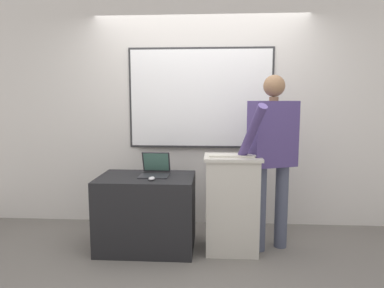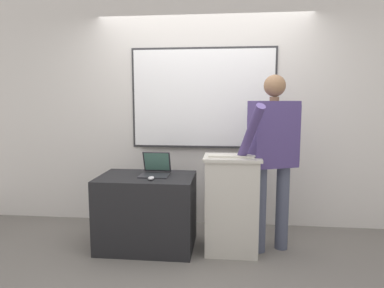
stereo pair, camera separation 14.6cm
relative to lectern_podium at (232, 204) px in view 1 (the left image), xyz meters
The scene contains 9 objects.
ground_plane 0.72m from the lectern_podium, 130.62° to the right, with size 30.00×30.00×0.00m, color slate.
back_wall 1.32m from the lectern_podium, 112.28° to the left, with size 6.40×0.17×2.88m.
lectern_podium is the anchor object (origin of this frame).
side_desk 0.87m from the lectern_podium, behind, with size 0.96×0.65×0.75m.
person_presenter 0.67m from the lectern_podium, ahead, with size 0.64×0.69×1.76m.
laptop 0.86m from the lectern_podium, behind, with size 0.29×0.31×0.23m.
wireless_keyboard 0.50m from the lectern_podium, 102.94° to the right, with size 0.43×0.12×0.02m.
computer_mouse_by_laptop 0.84m from the lectern_podium, behind, with size 0.06×0.10×0.03m.
computer_mouse_by_keyboard 0.55m from the lectern_podium, 12.97° to the right, with size 0.06×0.10×0.03m.
Camera 1 is at (0.15, -2.92, 1.52)m, focal length 32.00 mm.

